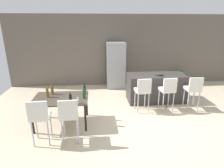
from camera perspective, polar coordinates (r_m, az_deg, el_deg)
ground_plane at (r=5.65m, az=10.64°, el=-8.75°), size 10.00×10.00×0.00m
back_wall at (r=7.95m, az=5.58°, el=10.27°), size 10.00×0.12×2.90m
kitchen_island at (r=6.43m, az=13.39°, el=-1.10°), size 1.90×0.84×0.92m
bar_chair_left at (r=5.44m, az=9.53°, el=-1.74°), size 0.43×0.43×1.05m
bar_chair_middle at (r=5.67m, az=16.92°, el=-1.45°), size 0.42×0.42×1.05m
bar_chair_right at (r=6.01m, az=23.91°, el=-1.15°), size 0.42×0.42×1.05m
dining_table at (r=4.89m, az=-15.49°, el=-4.78°), size 1.36×0.94×0.74m
dining_chair_near at (r=4.21m, az=-21.52°, el=-8.91°), size 0.42×0.42×1.05m
dining_chair_far at (r=4.08m, az=-13.13°, el=-8.95°), size 0.41×0.41×1.05m
wine_bottle_right at (r=4.66m, az=-8.64°, el=-2.88°), size 0.07×0.07×0.32m
wine_bottle_near at (r=4.95m, az=-19.34°, el=-2.51°), size 0.07×0.07×0.31m
wine_bottle_middle at (r=4.95m, az=-8.42°, el=-1.76°), size 0.06×0.06×0.29m
wine_bottle_left at (r=5.11m, az=-18.00°, el=-1.76°), size 0.07×0.07×0.31m
wine_bottle_end at (r=4.45m, az=-12.70°, el=-4.47°), size 0.07×0.07×0.27m
wine_glass_far at (r=4.40m, az=-10.55°, el=-4.34°), size 0.07×0.07×0.17m
refrigerator at (r=7.51m, az=1.16°, el=5.79°), size 0.72×0.68×1.84m
fruit_bowl at (r=6.19m, az=14.20°, el=2.89°), size 0.25×0.25×0.07m
potted_plant at (r=8.40m, az=20.29°, el=2.23°), size 0.45×0.45×0.65m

